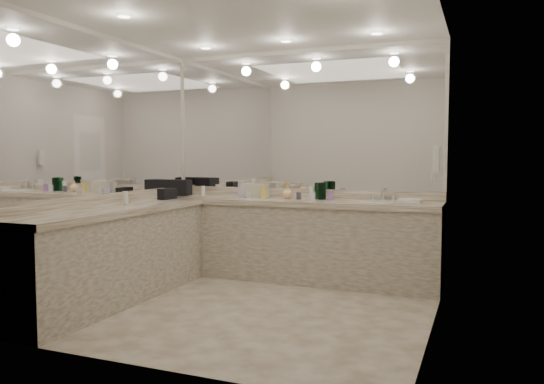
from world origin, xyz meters
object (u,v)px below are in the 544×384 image
at_px(black_toiletry_bag, 177,188).
at_px(soap_bottle_a, 242,189).
at_px(sink, 379,202).
at_px(wall_phone, 437,159).
at_px(soap_bottle_b, 242,190).
at_px(cream_cosmetic_case, 255,190).
at_px(hand_towel, 410,201).
at_px(soap_bottle_c, 288,192).

xyz_separation_m(black_toiletry_bag, soap_bottle_a, (0.81, 0.13, 0.00)).
height_order(sink, black_toiletry_bag, black_toiletry_bag).
height_order(sink, wall_phone, wall_phone).
bearing_deg(soap_bottle_b, soap_bottle_a, 113.71).
xyz_separation_m(cream_cosmetic_case, soap_bottle_a, (-0.16, -0.01, 0.01)).
height_order(hand_towel, soap_bottle_a, soap_bottle_a).
xyz_separation_m(soap_bottle_a, soap_bottle_b, (0.03, -0.07, -0.01)).
xyz_separation_m(hand_towel, soap_bottle_c, (-1.34, -0.01, 0.06)).
xyz_separation_m(sink, hand_towel, (0.31, 0.03, 0.02)).
bearing_deg(hand_towel, soap_bottle_b, -179.42).
height_order(soap_bottle_a, soap_bottle_b, soap_bottle_a).
bearing_deg(black_toiletry_bag, wall_phone, -8.29).
height_order(sink, hand_towel, hand_towel).
relative_size(wall_phone, soap_bottle_a, 1.28).
distance_m(hand_towel, soap_bottle_a, 1.92).
distance_m(wall_phone, black_toiletry_bag, 3.08).
distance_m(wall_phone, soap_bottle_c, 1.75).
distance_m(wall_phone, hand_towel, 0.74).
height_order(cream_cosmetic_case, soap_bottle_c, cream_cosmetic_case).
bearing_deg(soap_bottle_c, soap_bottle_a, 174.24).
height_order(hand_towel, soap_bottle_c, soap_bottle_c).
bearing_deg(soap_bottle_a, hand_towel, -1.39).
xyz_separation_m(wall_phone, soap_bottle_b, (-2.19, 0.51, -0.36)).
relative_size(sink, soap_bottle_c, 2.92).
xyz_separation_m(hand_towel, soap_bottle_a, (-1.92, 0.05, 0.07)).
height_order(soap_bottle_a, soap_bottle_c, soap_bottle_a).
relative_size(soap_bottle_a, soap_bottle_b, 1.10).
bearing_deg(hand_towel, sink, -175.21).
distance_m(soap_bottle_b, soap_bottle_c, 0.56).
bearing_deg(sink, soap_bottle_a, 177.41).
distance_m(sink, hand_towel, 0.31).
distance_m(sink, cream_cosmetic_case, 1.46).
relative_size(wall_phone, cream_cosmetic_case, 0.83).
relative_size(wall_phone, soap_bottle_c, 1.59).
height_order(hand_towel, soap_bottle_b, soap_bottle_b).
distance_m(black_toiletry_bag, hand_towel, 2.73).
bearing_deg(soap_bottle_b, cream_cosmetic_case, 31.76).
distance_m(cream_cosmetic_case, soap_bottle_c, 0.44).
xyz_separation_m(cream_cosmetic_case, soap_bottle_c, (0.43, -0.07, -0.01)).
xyz_separation_m(cream_cosmetic_case, hand_towel, (1.77, -0.06, -0.06)).
bearing_deg(hand_towel, cream_cosmetic_case, 178.08).
bearing_deg(soap_bottle_a, wall_phone, -14.49).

